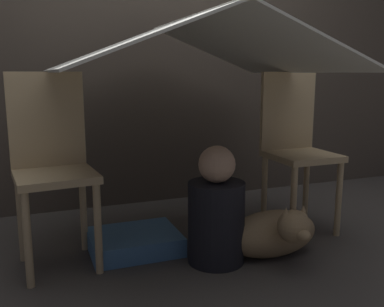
{
  "coord_description": "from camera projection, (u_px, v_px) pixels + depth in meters",
  "views": [
    {
      "loc": [
        -0.8,
        -1.94,
        0.95
      ],
      "look_at": [
        0.0,
        0.15,
        0.53
      ],
      "focal_mm": 40.0,
      "sensor_mm": 36.0,
      "label": 1
    }
  ],
  "objects": [
    {
      "name": "person_front",
      "position": [
        216.0,
        213.0,
        2.14
      ],
      "size": [
        0.29,
        0.29,
        0.6
      ],
      "color": "black",
      "rests_on": "ground_plane"
    },
    {
      "name": "chair_right",
      "position": [
        296.0,
        144.0,
        2.59
      ],
      "size": [
        0.37,
        0.37,
        0.95
      ],
      "rotation": [
        0.0,
        0.0,
        0.0
      ],
      "color": "#D1B27F",
      "rests_on": "ground_plane"
    },
    {
      "name": "floor_cushion",
      "position": [
        134.0,
        242.0,
        2.31
      ],
      "size": [
        0.47,
        0.38,
        0.1
      ],
      "color": "#4C7FB2",
      "rests_on": "ground_plane"
    },
    {
      "name": "dog",
      "position": [
        275.0,
        233.0,
        2.2
      ],
      "size": [
        0.51,
        0.42,
        0.33
      ],
      "color": "#9E7F56",
      "rests_on": "ground_plane"
    },
    {
      "name": "chair_left",
      "position": [
        52.0,
        161.0,
        2.1
      ],
      "size": [
        0.4,
        0.4,
        0.95
      ],
      "rotation": [
        0.0,
        0.0,
        0.1
      ],
      "color": "#D1B27F",
      "rests_on": "ground_plane"
    },
    {
      "name": "sheet_canopy",
      "position": [
        192.0,
        44.0,
        2.17
      ],
      "size": [
        1.41,
        1.26,
        0.28
      ],
      "color": "silver"
    },
    {
      "name": "wall_back",
      "position": [
        145.0,
        29.0,
        3.0
      ],
      "size": [
        7.0,
        0.05,
        2.5
      ],
      "color": "#4C4238",
      "rests_on": "ground_plane"
    },
    {
      "name": "ground_plane",
      "position": [
        202.0,
        257.0,
        2.24
      ],
      "size": [
        8.8,
        8.8,
        0.0
      ],
      "primitive_type": "plane",
      "color": "#47423D"
    }
  ]
}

